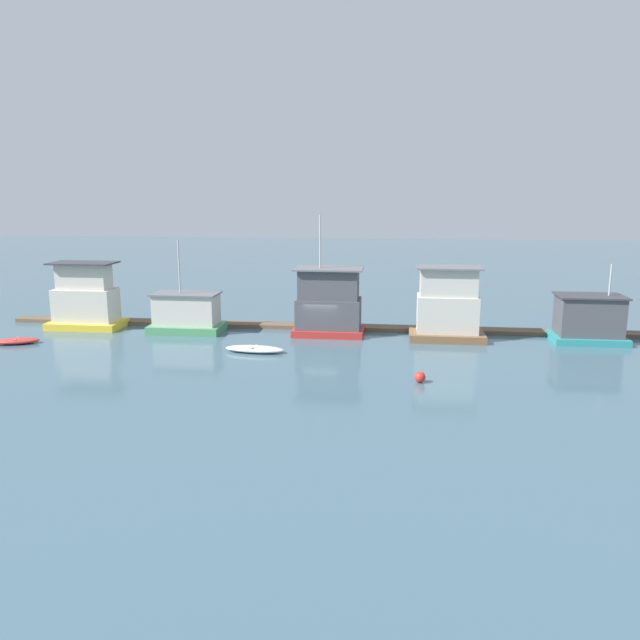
% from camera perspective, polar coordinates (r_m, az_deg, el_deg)
% --- Properties ---
extents(ground_plane, '(200.00, 200.00, 0.00)m').
position_cam_1_polar(ground_plane, '(46.28, 0.15, -1.45)').
color(ground_plane, '#426070').
extents(dock_walkway, '(51.00, 1.52, 0.30)m').
position_cam_1_polar(dock_walkway, '(48.69, 0.50, -0.61)').
color(dock_walkway, brown).
rests_on(dock_walkway, ground_plane).
extents(houseboat_yellow, '(5.60, 3.29, 5.16)m').
position_cam_1_polar(houseboat_yellow, '(51.98, -20.64, 1.68)').
color(houseboat_yellow, gold).
rests_on(houseboat_yellow, ground_plane).
extents(houseboat_green, '(5.47, 3.21, 7.00)m').
position_cam_1_polar(houseboat_green, '(48.42, -12.09, 0.56)').
color(houseboat_green, '#4C9360').
rests_on(houseboat_green, ground_plane).
extents(houseboat_red, '(5.21, 3.37, 8.84)m').
position_cam_1_polar(houseboat_red, '(46.31, 0.80, 1.51)').
color(houseboat_red, red).
rests_on(houseboat_red, ground_plane).
extents(houseboat_brown, '(5.36, 3.66, 5.27)m').
position_cam_1_polar(houseboat_brown, '(45.85, 11.57, 1.20)').
color(houseboat_brown, brown).
rests_on(houseboat_brown, ground_plane).
extents(houseboat_teal, '(5.01, 3.44, 5.58)m').
position_cam_1_polar(houseboat_teal, '(48.08, 23.34, 0.03)').
color(houseboat_teal, teal).
rests_on(houseboat_teal, ground_plane).
extents(dinghy_red, '(3.28, 2.17, 0.42)m').
position_cam_1_polar(dinghy_red, '(48.70, -26.00, -1.73)').
color(dinghy_red, red).
rests_on(dinghy_red, ground_plane).
extents(dinghy_white, '(4.09, 1.60, 0.44)m').
position_cam_1_polar(dinghy_white, '(41.73, -6.00, -2.66)').
color(dinghy_white, white).
rests_on(dinghy_white, ground_plane).
extents(mooring_post_centre, '(0.32, 0.32, 1.23)m').
position_cam_1_polar(mooring_post_centre, '(50.10, -12.37, 0.01)').
color(mooring_post_centre, brown).
rests_on(mooring_post_centre, ground_plane).
extents(mooring_post_far_right, '(0.31, 0.31, 1.98)m').
position_cam_1_polar(mooring_post_far_right, '(47.70, -1.17, 0.16)').
color(mooring_post_far_right, '#846B4C').
rests_on(mooring_post_far_right, ground_plane).
extents(mooring_post_far_left, '(0.22, 0.22, 1.98)m').
position_cam_1_polar(mooring_post_far_left, '(50.62, -14.23, 0.47)').
color(mooring_post_far_left, '#846B4C').
rests_on(mooring_post_far_left, ground_plane).
extents(buoy_red, '(0.63, 0.63, 0.63)m').
position_cam_1_polar(buoy_red, '(35.44, 9.12, -5.18)').
color(buoy_red, red).
rests_on(buoy_red, ground_plane).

